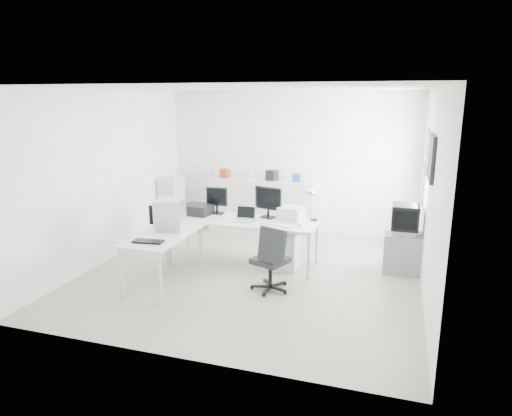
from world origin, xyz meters
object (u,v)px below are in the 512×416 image
(side_desk, at_px, (164,259))
(filing_cabinet, at_px, (172,204))
(lcd_monitor_large, at_px, (268,203))
(drawer_pedestal, at_px, (286,249))
(sideboard, at_px, (262,206))
(laser_printer, at_px, (292,214))
(crt_monitor, at_px, (170,215))
(crt_tv, at_px, (405,220))
(tv_cabinet, at_px, (402,253))
(office_chair, at_px, (270,257))
(inkjet_printer, at_px, (197,209))
(laptop, at_px, (244,215))
(main_desk, at_px, (243,242))
(lcd_monitor_small, at_px, (217,200))

(side_desk, relative_size, filing_cabinet, 1.27)
(side_desk, relative_size, lcd_monitor_large, 2.78)
(drawer_pedestal, height_order, sideboard, sideboard)
(laser_printer, relative_size, crt_monitor, 0.85)
(drawer_pedestal, distance_m, lcd_monitor_large, 0.81)
(crt_monitor, bearing_deg, filing_cabinet, 103.63)
(crt_tv, height_order, filing_cabinet, filing_cabinet)
(sideboard, bearing_deg, lcd_monitor_large, -70.25)
(tv_cabinet, bearing_deg, office_chair, -143.94)
(side_desk, relative_size, tv_cabinet, 2.27)
(side_desk, relative_size, inkjet_printer, 2.95)
(laptop, relative_size, sideboard, 0.17)
(main_desk, height_order, office_chair, office_chair)
(crt_monitor, height_order, sideboard, crt_monitor)
(drawer_pedestal, relative_size, crt_monitor, 1.37)
(side_desk, distance_m, tv_cabinet, 3.67)
(lcd_monitor_large, distance_m, filing_cabinet, 2.66)
(laptop, distance_m, laser_printer, 0.77)
(inkjet_printer, height_order, laptop, laptop)
(lcd_monitor_small, xyz_separation_m, crt_monitor, (-0.30, -1.10, -0.01))
(drawer_pedestal, relative_size, lcd_monitor_small, 1.32)
(lcd_monitor_small, xyz_separation_m, crt_tv, (3.04, 0.17, -0.14))
(sideboard, bearing_deg, tv_cabinet, -28.21)
(laser_printer, bearing_deg, inkjet_printer, -160.97)
(side_desk, distance_m, drawer_pedestal, 1.93)
(inkjet_printer, xyz_separation_m, tv_cabinet, (3.34, 0.32, -0.53))
(drawer_pedestal, height_order, crt_tv, crt_tv)
(laser_printer, xyz_separation_m, sideboard, (-0.99, 1.67, -0.32))
(crt_monitor, xyz_separation_m, tv_cabinet, (3.34, 1.27, -0.66))
(crt_monitor, xyz_separation_m, filing_cabinet, (-1.16, 2.24, -0.42))
(office_chair, xyz_separation_m, filing_cabinet, (-2.72, 2.27, 0.06))
(lcd_monitor_small, bearing_deg, office_chair, -43.45)
(main_desk, height_order, side_desk, same)
(lcd_monitor_large, relative_size, sideboard, 0.24)
(lcd_monitor_small, bearing_deg, inkjet_printer, -155.05)
(lcd_monitor_small, height_order, office_chair, lcd_monitor_small)
(office_chair, bearing_deg, laser_printer, 108.86)
(drawer_pedestal, bearing_deg, sideboard, 117.04)
(inkjet_printer, distance_m, crt_tv, 3.35)
(lcd_monitor_small, height_order, crt_monitor, lcd_monitor_small)
(inkjet_printer, bearing_deg, laptop, -6.18)
(side_desk, distance_m, sideboard, 3.05)
(inkjet_printer, height_order, lcd_monitor_large, lcd_monitor_large)
(drawer_pedestal, height_order, lcd_monitor_large, lcd_monitor_large)
(crt_monitor, xyz_separation_m, crt_tv, (3.34, 1.27, -0.13))
(main_desk, distance_m, drawer_pedestal, 0.71)
(inkjet_printer, height_order, crt_monitor, crt_monitor)
(laptop, bearing_deg, lcd_monitor_small, 149.40)
(office_chair, bearing_deg, lcd_monitor_small, 159.39)
(main_desk, xyz_separation_m, laser_printer, (0.75, 0.22, 0.48))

